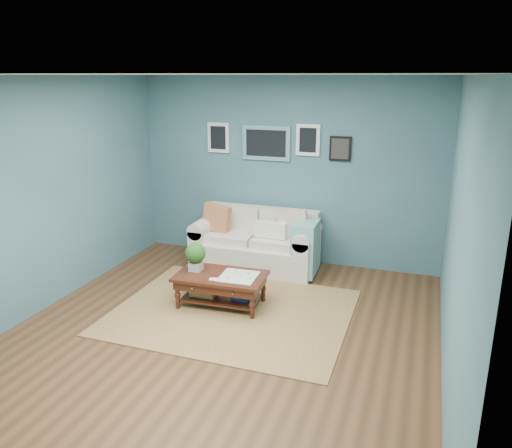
% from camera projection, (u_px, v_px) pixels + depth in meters
% --- Properties ---
extents(room_shell, '(5.00, 5.02, 2.70)m').
position_uv_depth(room_shell, '(220.00, 212.00, 5.05)').
color(room_shell, brown).
rests_on(room_shell, ground).
extents(area_rug, '(2.72, 2.18, 0.01)m').
position_uv_depth(area_rug, '(232.00, 312.00, 5.91)').
color(area_rug, brown).
rests_on(area_rug, ground).
extents(loveseat, '(1.81, 0.82, 0.93)m').
position_uv_depth(loveseat, '(261.00, 243.00, 7.18)').
color(loveseat, white).
rests_on(loveseat, ground).
extents(coffee_table, '(1.10, 0.68, 0.75)m').
position_uv_depth(coffee_table, '(217.00, 279.00, 6.01)').
color(coffee_table, '#34130E').
rests_on(coffee_table, ground).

